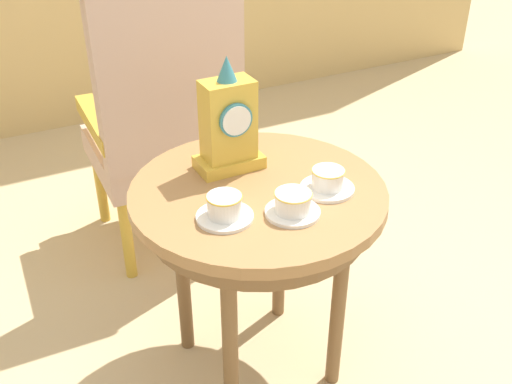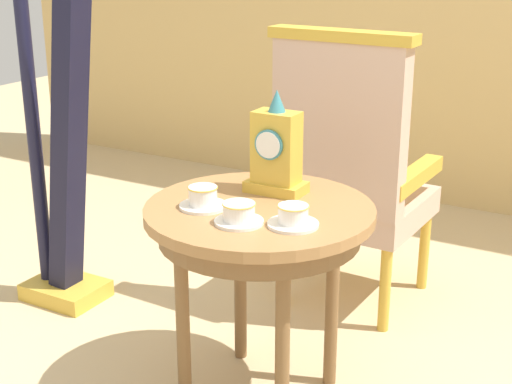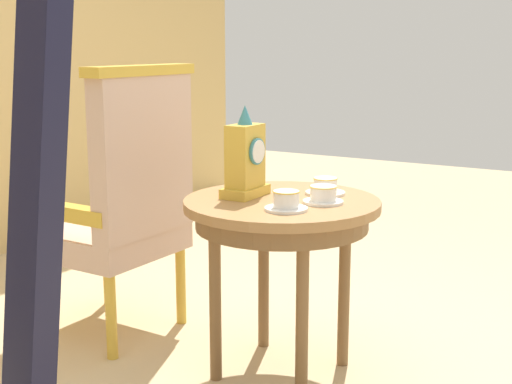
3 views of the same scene
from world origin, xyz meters
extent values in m
plane|color=tan|center=(0.00, 0.00, 0.00)|extent=(10.00, 10.00, 0.00)
cylinder|color=#9E7042|center=(0.02, 0.04, 0.65)|extent=(0.71, 0.71, 0.03)
cylinder|color=brown|center=(0.02, 0.04, 0.60)|extent=(0.63, 0.63, 0.07)
cylinder|color=brown|center=(0.20, 0.21, 0.32)|extent=(0.04, 0.04, 0.63)
cylinder|color=brown|center=(-0.16, 0.21, 0.32)|extent=(0.04, 0.04, 0.63)
cylinder|color=brown|center=(-0.16, -0.14, 0.32)|extent=(0.04, 0.04, 0.63)
cylinder|color=brown|center=(0.20, -0.14, 0.32)|extent=(0.04, 0.04, 0.63)
cylinder|color=white|center=(-0.13, -0.06, 0.67)|extent=(0.15, 0.15, 0.01)
cylinder|color=white|center=(-0.13, -0.06, 0.71)|extent=(0.09, 0.09, 0.06)
torus|color=gold|center=(-0.13, -0.06, 0.73)|extent=(0.09, 0.09, 0.00)
cylinder|color=white|center=(0.04, -0.12, 0.67)|extent=(0.14, 0.14, 0.01)
cylinder|color=white|center=(0.04, -0.12, 0.71)|extent=(0.09, 0.09, 0.05)
torus|color=gold|center=(0.04, -0.12, 0.73)|extent=(0.10, 0.10, 0.00)
cylinder|color=white|center=(0.18, -0.06, 0.67)|extent=(0.15, 0.15, 0.01)
cylinder|color=white|center=(0.18, -0.06, 0.71)|extent=(0.09, 0.09, 0.05)
torus|color=gold|center=(0.18, -0.06, 0.73)|extent=(0.09, 0.09, 0.00)
cube|color=gold|center=(0.00, 0.18, 0.69)|extent=(0.19, 0.11, 0.04)
cube|color=gold|center=(0.00, 0.18, 0.82)|extent=(0.14, 0.09, 0.23)
cylinder|color=teal|center=(0.00, 0.13, 0.84)|extent=(0.10, 0.01, 0.10)
cylinder|color=white|center=(0.00, 0.12, 0.84)|extent=(0.08, 0.00, 0.08)
cone|color=teal|center=(0.00, 0.18, 0.97)|extent=(0.06, 0.06, 0.07)
cube|color=#CCA893|center=(0.01, 0.88, 0.41)|extent=(0.54, 0.54, 0.11)
cube|color=#CCA893|center=(0.01, 0.66, 0.78)|extent=(0.52, 0.11, 0.64)
cube|color=gold|center=(0.01, 0.66, 1.12)|extent=(0.56, 0.12, 0.04)
cube|color=gold|center=(0.24, 0.87, 0.57)|extent=(0.09, 0.47, 0.06)
cube|color=gold|center=(-0.22, 0.89, 0.57)|extent=(0.09, 0.47, 0.06)
cylinder|color=gold|center=(0.24, 1.09, 0.18)|extent=(0.04, 0.04, 0.35)
cylinder|color=gold|center=(-0.20, 1.11, 0.18)|extent=(0.04, 0.04, 0.35)
cylinder|color=gold|center=(0.23, 0.65, 0.18)|extent=(0.04, 0.04, 0.35)
cylinder|color=gold|center=(-0.21, 0.67, 0.18)|extent=(0.04, 0.04, 0.35)
cube|color=black|center=(-0.94, 0.25, 0.79)|extent=(0.28, 0.11, 1.46)
camera|label=1|loc=(-0.64, -1.23, 1.52)|focal=42.30mm
camera|label=2|loc=(1.08, -1.85, 1.45)|focal=52.59mm
camera|label=3|loc=(-2.24, -1.18, 1.23)|focal=50.95mm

